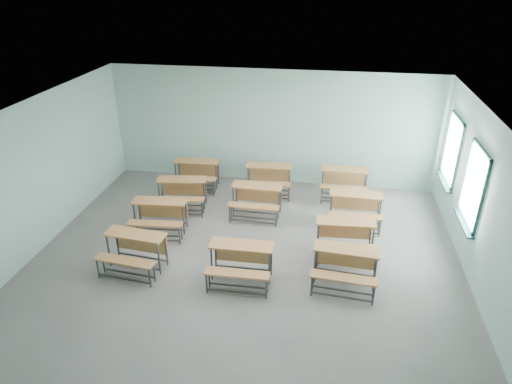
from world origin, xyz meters
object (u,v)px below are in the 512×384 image
desk_unit_r2c1 (256,196)px  desk_unit_r3c0 (196,170)px  desk_unit_r0c0 (134,247)px  desk_unit_r3c2 (344,179)px  desk_unit_r3c1 (269,175)px  desk_unit_r0c2 (345,263)px  desk_unit_r1c2 (346,234)px  desk_unit_r2c2 (356,205)px  desk_unit_r2c0 (182,190)px  desk_unit_r0c1 (241,258)px  desk_unit_r1c0 (159,212)px

desk_unit_r2c1 → desk_unit_r3c0: 2.30m
desk_unit_r0c0 → desk_unit_r3c2: same height
desk_unit_r0c0 → desk_unit_r3c1: bearing=66.9°
desk_unit_r0c2 → desk_unit_r1c2: same height
desk_unit_r2c2 → desk_unit_r2c0: bearing=179.0°
desk_unit_r1c2 → desk_unit_r2c1: same height
desk_unit_r0c0 → desk_unit_r3c0: bearing=93.7°
desk_unit_r0c0 → desk_unit_r1c2: same height
desk_unit_r3c0 → desk_unit_r2c1: bearing=-37.4°
desk_unit_r0c1 → desk_unit_r2c1: size_ratio=1.00×
desk_unit_r2c0 → desk_unit_r3c2: bearing=10.4°
desk_unit_r0c1 → desk_unit_r0c0: bearing=178.4°
desk_unit_r0c1 → desk_unit_r3c0: (-2.05, 3.94, 0.00)m
desk_unit_r0c1 → desk_unit_r2c0: (-2.07, 2.72, 0.00)m
desk_unit_r0c0 → desk_unit_r3c1: (2.18, 3.92, 0.00)m
desk_unit_r3c1 → desk_unit_r1c0: bearing=-135.6°
desk_unit_r0c1 → desk_unit_r3c0: bearing=116.7°
desk_unit_r3c0 → desk_unit_r3c2: 4.05m
desk_unit_r3c1 → desk_unit_r3c2: 2.02m
desk_unit_r2c2 → desk_unit_r3c1: same height
desk_unit_r0c1 → desk_unit_r3c0: size_ratio=0.97×
desk_unit_r1c0 → desk_unit_r0c1: bearing=-38.9°
desk_unit_r0c0 → desk_unit_r0c2: size_ratio=1.02×
desk_unit_r2c2 → desk_unit_r3c1: size_ratio=0.96×
desk_unit_r1c0 → desk_unit_r3c2: bearing=26.3°
desk_unit_r0c0 → desk_unit_r0c1: (2.20, -0.03, 0.00)m
desk_unit_r2c0 → desk_unit_r3c2: size_ratio=1.07×
desk_unit_r1c2 → desk_unit_r3c0: size_ratio=1.00×
desk_unit_r2c0 → desk_unit_r3c0: same height
desk_unit_r1c0 → desk_unit_r3c2: (4.21, 2.55, 0.00)m
desk_unit_r2c2 → desk_unit_r3c1: 2.65m
desk_unit_r0c2 → desk_unit_r3c2: bearing=94.4°
desk_unit_r1c0 → desk_unit_r2c0: size_ratio=0.98×
desk_unit_r1c2 → desk_unit_r0c0: bearing=-167.3°
desk_unit_r3c1 → desk_unit_r0c1: bearing=-93.7°
desk_unit_r0c1 → desk_unit_r1c0: size_ratio=0.96×
desk_unit_r2c2 → desk_unit_r3c2: size_ratio=1.00×
desk_unit_r2c2 → desk_unit_r0c1: bearing=-130.5°
desk_unit_r2c1 → desk_unit_r2c2: 2.40m
desk_unit_r3c1 → desk_unit_r3c0: bearing=176.4°
desk_unit_r2c0 → desk_unit_r0c2: bearing=-39.3°
desk_unit_r0c0 → desk_unit_r3c1: size_ratio=1.02×
desk_unit_r0c1 → desk_unit_r0c2: size_ratio=0.96×
desk_unit_r1c0 → desk_unit_r2c2: size_ratio=1.05×
desk_unit_r0c1 → desk_unit_r1c2: (2.02, 1.26, 0.00)m
desk_unit_r3c1 → desk_unit_r1c2: bearing=-56.9°
desk_unit_r1c2 → desk_unit_r2c1: bearing=143.5°
desk_unit_r2c1 → desk_unit_r2c2: size_ratio=1.01×
desk_unit_r1c0 → desk_unit_r3c1: size_ratio=1.01×
desk_unit_r2c0 → desk_unit_r3c1: same height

